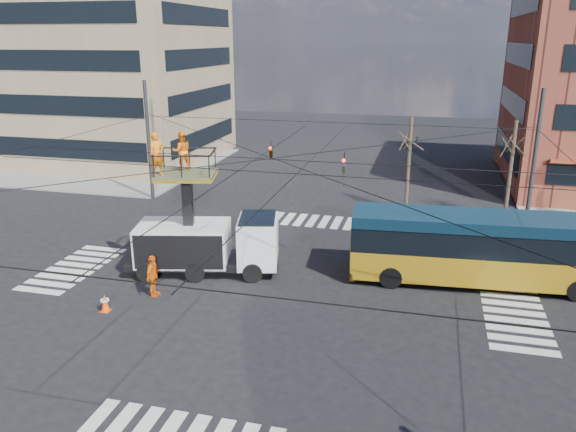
{
  "coord_description": "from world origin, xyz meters",
  "views": [
    {
      "loc": [
        6.17,
        -21.69,
        10.6
      ],
      "look_at": [
        0.3,
        1.38,
        3.02
      ],
      "focal_mm": 35.0,
      "sensor_mm": 36.0,
      "label": 1
    }
  ],
  "objects_px": {
    "utility_truck": "(206,229)",
    "flagger": "(406,253)",
    "city_bus": "(488,248)",
    "traffic_cone": "(105,303)",
    "worker_ground": "(153,276)"
  },
  "relations": [
    {
      "from": "worker_ground",
      "to": "flagger",
      "type": "distance_m",
      "value": 11.61
    },
    {
      "from": "utility_truck",
      "to": "flagger",
      "type": "bearing_deg",
      "value": 0.46
    },
    {
      "from": "utility_truck",
      "to": "traffic_cone",
      "type": "bearing_deg",
      "value": -130.69
    },
    {
      "from": "worker_ground",
      "to": "flagger",
      "type": "bearing_deg",
      "value": -67.08
    },
    {
      "from": "flagger",
      "to": "city_bus",
      "type": "bearing_deg",
      "value": 49.18
    },
    {
      "from": "traffic_cone",
      "to": "worker_ground",
      "type": "relative_size",
      "value": 0.4
    },
    {
      "from": "utility_truck",
      "to": "traffic_cone",
      "type": "distance_m",
      "value": 5.7
    },
    {
      "from": "city_bus",
      "to": "worker_ground",
      "type": "bearing_deg",
      "value": -165.13
    },
    {
      "from": "utility_truck",
      "to": "worker_ground",
      "type": "relative_size",
      "value": 3.96
    },
    {
      "from": "city_bus",
      "to": "traffic_cone",
      "type": "relative_size",
      "value": 16.22
    },
    {
      "from": "worker_ground",
      "to": "flagger",
      "type": "height_order",
      "value": "flagger"
    },
    {
      "from": "city_bus",
      "to": "flagger",
      "type": "distance_m",
      "value": 3.62
    },
    {
      "from": "worker_ground",
      "to": "city_bus",
      "type": "bearing_deg",
      "value": -74.84
    },
    {
      "from": "utility_truck",
      "to": "city_bus",
      "type": "relative_size",
      "value": 0.6
    },
    {
      "from": "utility_truck",
      "to": "flagger",
      "type": "distance_m",
      "value": 9.44
    }
  ]
}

